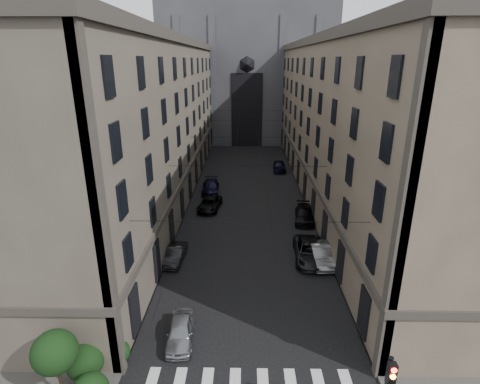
{
  "coord_description": "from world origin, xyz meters",
  "views": [
    {
      "loc": [
        -0.26,
        -9.9,
        16.39
      ],
      "look_at": [
        -0.59,
        13.03,
        8.25
      ],
      "focal_mm": 28.0,
      "sensor_mm": 36.0,
      "label": 1
    }
  ],
  "objects_px": {
    "car_right_midnear": "(310,251)",
    "car_right_far": "(279,166)",
    "car_left_near": "(180,331)",
    "car_right_near": "(321,254)",
    "car_left_midnear": "(175,254)",
    "car_right_midfar": "(305,214)",
    "car_left_midfar": "(210,204)",
    "car_left_far": "(211,187)",
    "gothic_tower": "(247,52)"
  },
  "relations": [
    {
      "from": "car_right_midnear",
      "to": "car_right_far",
      "type": "relative_size",
      "value": 1.24
    },
    {
      "from": "car_left_near",
      "to": "car_right_near",
      "type": "xyz_separation_m",
      "value": [
        10.4,
        9.66,
        0.1
      ]
    },
    {
      "from": "car_left_midnear",
      "to": "car_right_midfar",
      "type": "bearing_deg",
      "value": 39.08
    },
    {
      "from": "car_left_near",
      "to": "car_right_near",
      "type": "bearing_deg",
      "value": 39.1
    },
    {
      "from": "car_left_near",
      "to": "car_right_midfar",
      "type": "relative_size",
      "value": 0.78
    },
    {
      "from": "car_left_near",
      "to": "car_left_midnear",
      "type": "distance_m",
      "value": 9.82
    },
    {
      "from": "car_left_near",
      "to": "car_right_far",
      "type": "xyz_separation_m",
      "value": [
        9.24,
        37.44,
        0.1
      ]
    },
    {
      "from": "car_left_midfar",
      "to": "car_right_midfar",
      "type": "relative_size",
      "value": 0.96
    },
    {
      "from": "car_right_midfar",
      "to": "car_left_midfar",
      "type": "bearing_deg",
      "value": 170.86
    },
    {
      "from": "car_right_midnear",
      "to": "car_right_far",
      "type": "height_order",
      "value": "car_right_midnear"
    },
    {
      "from": "car_right_far",
      "to": "car_left_far",
      "type": "bearing_deg",
      "value": -131.15
    },
    {
      "from": "car_left_midnear",
      "to": "car_right_midfar",
      "type": "relative_size",
      "value": 0.78
    },
    {
      "from": "car_left_midnear",
      "to": "car_right_midfar",
      "type": "xyz_separation_m",
      "value": [
        12.33,
        8.79,
        0.08
      ]
    },
    {
      "from": "car_left_midnear",
      "to": "car_right_midnear",
      "type": "height_order",
      "value": "car_right_midnear"
    },
    {
      "from": "car_left_midnear",
      "to": "car_right_midnear",
      "type": "distance_m",
      "value": 11.55
    },
    {
      "from": "car_left_near",
      "to": "car_left_midfar",
      "type": "distance_m",
      "value": 21.46
    },
    {
      "from": "car_left_near",
      "to": "car_right_far",
      "type": "relative_size",
      "value": 0.87
    },
    {
      "from": "gothic_tower",
      "to": "car_left_midfar",
      "type": "distance_m",
      "value": 48.09
    },
    {
      "from": "car_left_near",
      "to": "car_right_far",
      "type": "height_order",
      "value": "car_right_far"
    },
    {
      "from": "car_left_midfar",
      "to": "car_right_far",
      "type": "height_order",
      "value": "car_right_far"
    },
    {
      "from": "gothic_tower",
      "to": "car_right_midnear",
      "type": "bearing_deg",
      "value": -84.56
    },
    {
      "from": "car_left_near",
      "to": "car_left_midfar",
      "type": "relative_size",
      "value": 0.81
    },
    {
      "from": "car_left_near",
      "to": "car_right_midnear",
      "type": "bearing_deg",
      "value": 42.79
    },
    {
      "from": "car_left_far",
      "to": "car_right_near",
      "type": "xyz_separation_m",
      "value": [
        10.95,
        -17.58,
        0.02
      ]
    },
    {
      "from": "gothic_tower",
      "to": "car_left_far",
      "type": "distance_m",
      "value": 42.78
    },
    {
      "from": "car_right_near",
      "to": "gothic_tower",
      "type": "bearing_deg",
      "value": 93.58
    },
    {
      "from": "car_left_far",
      "to": "gothic_tower",
      "type": "bearing_deg",
      "value": 80.64
    },
    {
      "from": "car_left_near",
      "to": "car_right_near",
      "type": "height_order",
      "value": "car_right_near"
    },
    {
      "from": "car_left_far",
      "to": "car_right_far",
      "type": "height_order",
      "value": "car_right_far"
    },
    {
      "from": "gothic_tower",
      "to": "car_left_midfar",
      "type": "xyz_separation_m",
      "value": [
        -4.33,
        -44.73,
        -17.13
      ]
    },
    {
      "from": "car_left_midfar",
      "to": "car_right_midnear",
      "type": "xyz_separation_m",
      "value": [
        9.67,
        -11.38,
        0.11
      ]
    },
    {
      "from": "gothic_tower",
      "to": "car_left_midfar",
      "type": "relative_size",
      "value": 11.99
    },
    {
      "from": "car_left_far",
      "to": "car_right_midnear",
      "type": "bearing_deg",
      "value": -61.95
    },
    {
      "from": "car_left_near",
      "to": "car_right_midnear",
      "type": "height_order",
      "value": "car_right_midnear"
    },
    {
      "from": "car_right_near",
      "to": "car_right_midfar",
      "type": "xyz_separation_m",
      "value": [
        -0.07,
        8.74,
        -0.04
      ]
    },
    {
      "from": "car_right_near",
      "to": "car_left_near",
      "type": "bearing_deg",
      "value": -139.79
    },
    {
      "from": "car_right_far",
      "to": "car_left_near",
      "type": "bearing_deg",
      "value": -101.19
    },
    {
      "from": "car_right_midnear",
      "to": "car_left_near",
      "type": "bearing_deg",
      "value": -130.24
    },
    {
      "from": "gothic_tower",
      "to": "car_right_midnear",
      "type": "height_order",
      "value": "gothic_tower"
    },
    {
      "from": "car_left_midnear",
      "to": "car_right_near",
      "type": "height_order",
      "value": "car_right_near"
    },
    {
      "from": "gothic_tower",
      "to": "car_right_near",
      "type": "height_order",
      "value": "gothic_tower"
    },
    {
      "from": "gothic_tower",
      "to": "car_left_far",
      "type": "relative_size",
      "value": 11.22
    },
    {
      "from": "car_left_midfar",
      "to": "car_left_far",
      "type": "relative_size",
      "value": 0.94
    },
    {
      "from": "car_left_far",
      "to": "car_right_far",
      "type": "relative_size",
      "value": 1.14
    },
    {
      "from": "car_right_near",
      "to": "car_right_midnear",
      "type": "height_order",
      "value": "car_right_midnear"
    },
    {
      "from": "car_left_midnear",
      "to": "car_right_near",
      "type": "xyz_separation_m",
      "value": [
        12.4,
        0.04,
        0.13
      ]
    },
    {
      "from": "gothic_tower",
      "to": "car_right_midfar",
      "type": "xyz_separation_m",
      "value": [
        6.13,
        -47.78,
        -17.07
      ]
    },
    {
      "from": "gothic_tower",
      "to": "car_right_midnear",
      "type": "distance_m",
      "value": 58.87
    },
    {
      "from": "car_right_midnear",
      "to": "car_left_far",
      "type": "bearing_deg",
      "value": 123.64
    },
    {
      "from": "gothic_tower",
      "to": "car_left_far",
      "type": "bearing_deg",
      "value": -96.95
    }
  ]
}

